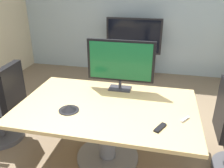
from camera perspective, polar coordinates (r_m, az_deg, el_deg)
ground_plane at (r=3.04m, az=0.12°, el=-17.54°), size 7.27×7.27×0.00m
wall_back_glass_partition at (r=5.42m, az=7.63°, el=16.33°), size 5.76×0.10×2.62m
conference_table at (r=2.71m, az=-1.17°, el=-8.44°), size 1.98×1.26×0.74m
office_chair_left at (r=3.39m, az=-24.99°, el=-5.86°), size 0.61×0.59×1.09m
tv_monitor at (r=2.87m, az=2.15°, el=5.35°), size 0.84×0.18×0.64m
wall_display_unit at (r=5.28m, az=5.19°, el=6.54°), size 1.20×0.36×1.31m
conference_phone at (r=2.54m, az=-10.59°, el=-5.80°), size 0.22×0.22×0.07m
remote_control at (r=2.27m, az=11.74°, el=-10.44°), size 0.12×0.17×0.02m
whiteboard_marker at (r=2.45m, az=17.50°, el=-8.28°), size 0.09×0.12×0.02m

